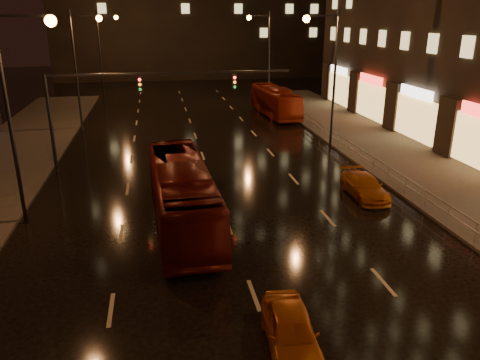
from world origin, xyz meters
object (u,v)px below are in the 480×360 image
(taxi_far, at_px, (365,186))
(taxi_near, at_px, (291,331))
(bus_curb, at_px, (275,101))
(bus_red, at_px, (182,194))

(taxi_far, bearing_deg, taxi_near, -122.25)
(taxi_near, bearing_deg, taxi_far, 61.77)
(bus_curb, relative_size, taxi_near, 2.73)
(bus_red, bearing_deg, taxi_near, -77.35)
(taxi_near, distance_m, taxi_far, 13.68)
(bus_curb, xyz_separation_m, taxi_far, (-0.64, -22.69, -0.81))
(bus_curb, height_order, taxi_far, bus_curb)
(bus_curb, bearing_deg, taxi_near, -106.53)
(bus_red, bearing_deg, taxi_far, 7.36)
(bus_red, height_order, bus_curb, bus_red)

